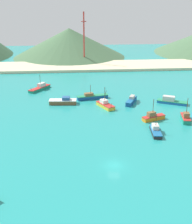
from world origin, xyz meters
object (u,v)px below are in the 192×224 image
(fishing_boat_8, at_px, (171,101))
(fishing_boat_15, at_px, (92,97))
(fishing_boat_11, at_px, (63,101))
(fishing_boat_14, at_px, (153,117))
(fishing_boat_6, at_px, (40,88))
(fishing_boat_10, at_px, (186,118))
(fishing_boat_12, at_px, (105,105))
(fishing_boat_13, at_px, (131,101))
(radio_tower, at_px, (84,38))
(fishing_boat_9, at_px, (156,131))

(fishing_boat_8, distance_m, fishing_boat_15, 27.38)
(fishing_boat_11, xyz_separation_m, fishing_boat_14, (26.67, -16.74, 0.06))
(fishing_boat_6, distance_m, fishing_boat_14, 49.47)
(fishing_boat_10, height_order, fishing_boat_12, fishing_boat_10)
(fishing_boat_6, distance_m, fishing_boat_10, 57.52)
(fishing_boat_15, bearing_deg, fishing_boat_13, -23.11)
(fishing_boat_10, xyz_separation_m, fishing_boat_13, (-12.83, 17.09, -0.09))
(fishing_boat_8, height_order, fishing_boat_15, fishing_boat_15)
(fishing_boat_11, height_order, radio_tower, radio_tower)
(fishing_boat_12, relative_size, fishing_boat_15, 0.72)
(fishing_boat_6, height_order, fishing_boat_12, fishing_boat_12)
(fishing_boat_13, bearing_deg, fishing_boat_14, -77.27)
(fishing_boat_10, distance_m, radio_tower, 84.87)
(fishing_boat_6, xyz_separation_m, fishing_boat_8, (45.80, -19.87, 0.04))
(fishing_boat_9, xyz_separation_m, fishing_boat_15, (-14.87, 30.37, 0.03))
(fishing_boat_15, bearing_deg, fishing_boat_11, -156.43)
(fishing_boat_6, xyz_separation_m, fishing_boat_12, (23.04, -21.80, 0.02))
(fishing_boat_8, xyz_separation_m, fishing_boat_15, (-26.48, 6.99, -0.06))
(fishing_boat_11, relative_size, fishing_boat_12, 1.14)
(fishing_boat_11, height_order, fishing_boat_14, fishing_boat_14)
(fishing_boat_8, xyz_separation_m, fishing_boat_13, (-13.41, 1.41, 0.03))
(fishing_boat_13, bearing_deg, fishing_boat_9, -85.83)
(fishing_boat_12, bearing_deg, fishing_boat_10, -31.78)
(fishing_boat_6, relative_size, fishing_boat_14, 1.38)
(fishing_boat_9, xyz_separation_m, fishing_boat_14, (1.71, 9.22, 0.15))
(fishing_boat_9, bearing_deg, fishing_boat_10, 34.92)
(fishing_boat_10, bearing_deg, fishing_boat_12, 148.22)
(fishing_boat_6, distance_m, fishing_boat_11, 19.60)
(fishing_boat_9, distance_m, radio_tower, 89.69)
(fishing_boat_8, xyz_separation_m, fishing_boat_12, (-22.77, -1.93, -0.02))
(fishing_boat_9, height_order, fishing_boat_11, fishing_boat_9)
(fishing_boat_13, xyz_separation_m, radio_tower, (-13.09, 62.72, 12.73))
(fishing_boat_13, height_order, fishing_boat_14, fishing_boat_14)
(fishing_boat_11, relative_size, fishing_boat_13, 1.10)
(fishing_boat_10, xyz_separation_m, fishing_boat_11, (-35.99, 18.27, -0.11))
(radio_tower, bearing_deg, fishing_boat_14, -78.03)
(fishing_boat_9, xyz_separation_m, radio_tower, (-14.89, 87.51, 12.84))
(fishing_boat_12, height_order, fishing_boat_13, fishing_boat_12)
(fishing_boat_8, relative_size, fishing_boat_11, 1.10)
(fishing_boat_8, xyz_separation_m, fishing_boat_11, (-36.57, 2.59, 0.00))
(fishing_boat_9, distance_m, fishing_boat_11, 36.02)
(fishing_boat_6, bearing_deg, fishing_boat_11, -61.87)
(fishing_boat_9, distance_m, fishing_boat_10, 13.44)
(fishing_boat_11, xyz_separation_m, fishing_boat_12, (13.80, -4.52, -0.03))
(fishing_boat_8, height_order, fishing_boat_13, fishing_boat_8)
(fishing_boat_8, height_order, fishing_boat_10, fishing_boat_10)
(fishing_boat_10, xyz_separation_m, fishing_boat_14, (-9.31, 1.53, -0.05))
(fishing_boat_11, distance_m, fishing_boat_13, 23.19)
(fishing_boat_11, bearing_deg, fishing_boat_15, 23.57)
(fishing_boat_8, bearing_deg, fishing_boat_9, -116.39)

